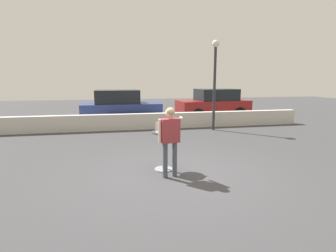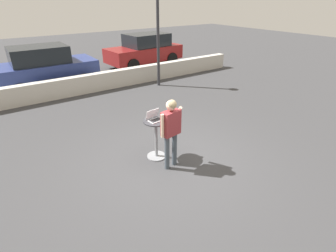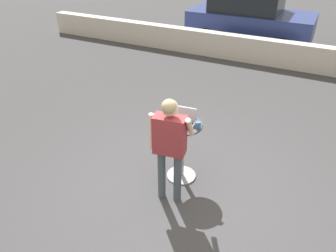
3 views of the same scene
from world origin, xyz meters
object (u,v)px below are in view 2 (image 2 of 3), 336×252
at_px(parked_car_near_street, 45,68).
at_px(street_lamp, 158,23).
at_px(standing_person, 171,126).
at_px(parked_car_further_down, 145,50).
at_px(cafe_table, 156,136).
at_px(laptop, 155,118).
at_px(coffee_mug, 164,116).

height_order(parked_car_near_street, street_lamp, street_lamp).
xyz_separation_m(standing_person, parked_car_further_down, (4.49, 8.79, -0.17)).
relative_size(parked_car_further_down, street_lamp, 1.09).
distance_m(cafe_table, standing_person, 0.70).
relative_size(parked_car_near_street, street_lamp, 1.00).
bearing_deg(parked_car_near_street, cafe_table, -83.07).
bearing_deg(parked_car_near_street, laptop, -83.08).
bearing_deg(standing_person, parked_car_further_down, 62.94).
relative_size(cafe_table, coffee_mug, 8.46).
bearing_deg(standing_person, coffee_mug, 70.21).
bearing_deg(street_lamp, standing_person, -120.49).
distance_m(laptop, street_lamp, 5.92).
distance_m(cafe_table, parked_car_near_street, 7.23).
height_order(cafe_table, laptop, laptop).
bearing_deg(standing_person, street_lamp, 59.51).
height_order(laptop, coffee_mug, laptop).
distance_m(parked_car_near_street, parked_car_further_down, 5.52).
relative_size(laptop, standing_person, 0.23).
bearing_deg(cafe_table, standing_person, -84.76).
height_order(coffee_mug, parked_car_further_down, parked_car_further_down).
xyz_separation_m(cafe_table, parked_car_further_down, (4.54, 8.26, 0.29)).
relative_size(coffee_mug, street_lamp, 0.03).
bearing_deg(parked_car_further_down, coffee_mug, -117.49).
relative_size(cafe_table, street_lamp, 0.25).
height_order(laptop, standing_person, standing_person).
bearing_deg(laptop, standing_person, -84.53).
bearing_deg(parked_car_near_street, coffee_mug, -81.23).
xyz_separation_m(parked_car_near_street, parked_car_further_down, (5.41, 1.09, 0.00)).
relative_size(coffee_mug, standing_person, 0.07).
relative_size(cafe_table, parked_car_near_street, 0.25).
bearing_deg(laptop, cafe_table, -81.31).
relative_size(laptop, coffee_mug, 3.21).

